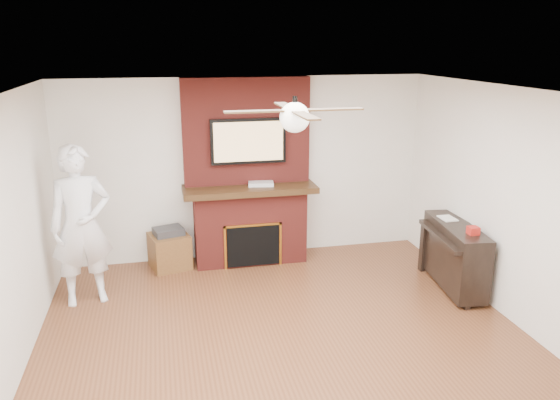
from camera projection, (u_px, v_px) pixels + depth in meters
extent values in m
cube|color=#582F19|center=(293.00, 364.00, 5.33)|extent=(5.36, 5.86, 0.18)
cube|color=white|center=(295.00, 85.00, 4.58)|extent=(5.36, 5.86, 0.18)
cube|color=silver|center=(245.00, 167.00, 7.62)|extent=(5.36, 0.18, 2.50)
cube|color=silver|center=(543.00, 216.00, 5.50)|extent=(0.18, 5.86, 2.50)
cube|color=maroon|center=(250.00, 226.00, 7.51)|extent=(1.50, 0.50, 1.00)
cube|color=black|center=(249.00, 189.00, 7.33)|extent=(1.78, 0.64, 0.08)
cube|color=maroon|center=(246.00, 131.00, 7.29)|extent=(1.70, 0.20, 1.42)
cube|color=black|center=(253.00, 246.00, 7.32)|extent=(0.70, 0.06, 0.55)
cube|color=#BF8C2D|center=(253.00, 225.00, 7.24)|extent=(0.78, 0.02, 0.03)
cube|color=#BF8C2D|center=(225.00, 248.00, 7.24)|extent=(0.03, 0.02, 0.61)
cube|color=#BF8C2D|center=(280.00, 244.00, 7.40)|extent=(0.03, 0.02, 0.61)
cube|color=black|center=(248.00, 141.00, 7.18)|extent=(1.00, 0.07, 0.60)
cube|color=tan|center=(249.00, 142.00, 7.15)|extent=(0.92, 0.01, 0.52)
cylinder|color=black|center=(295.00, 104.00, 4.62)|extent=(0.04, 0.04, 0.14)
sphere|color=white|center=(295.00, 117.00, 4.66)|extent=(0.26, 0.26, 0.26)
cube|color=black|center=(332.00, 109.00, 4.71)|extent=(0.55, 0.11, 0.01)
cube|color=black|center=(286.00, 106.00, 4.95)|extent=(0.11, 0.55, 0.01)
cube|color=black|center=(257.00, 111.00, 4.57)|extent=(0.55, 0.11, 0.01)
cube|color=black|center=(305.00, 115.00, 4.33)|extent=(0.11, 0.55, 0.01)
imported|color=white|center=(81.00, 226.00, 6.19)|extent=(0.77, 0.59, 1.87)
cube|color=brown|center=(170.00, 251.00, 7.33)|extent=(0.59, 0.59, 0.47)
cube|color=#2C2C2F|center=(168.00, 231.00, 7.26)|extent=(0.44, 0.39, 0.09)
cube|color=black|center=(455.00, 255.00, 6.68)|extent=(0.51, 1.28, 0.77)
cube|color=black|center=(469.00, 282.00, 6.16)|extent=(0.06, 0.10, 0.67)
cube|color=black|center=(423.00, 247.00, 7.20)|extent=(0.06, 0.10, 0.67)
cube|color=black|center=(441.00, 236.00, 6.56)|extent=(0.27, 1.16, 0.05)
cube|color=silver|center=(448.00, 218.00, 6.80)|extent=(0.17, 0.24, 0.01)
cube|color=#B31D16|center=(473.00, 231.00, 6.24)|extent=(0.12, 0.12, 0.09)
cube|color=silver|center=(261.00, 184.00, 7.32)|extent=(0.36, 0.24, 0.05)
cylinder|color=orange|center=(246.00, 259.00, 7.51)|extent=(0.07, 0.07, 0.11)
cylinder|color=#398736|center=(246.00, 261.00, 7.47)|extent=(0.07, 0.07, 0.10)
cylinder|color=beige|center=(258.00, 261.00, 7.46)|extent=(0.08, 0.08, 0.12)
cylinder|color=#2E408C|center=(270.00, 259.00, 7.57)|extent=(0.06, 0.06, 0.07)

